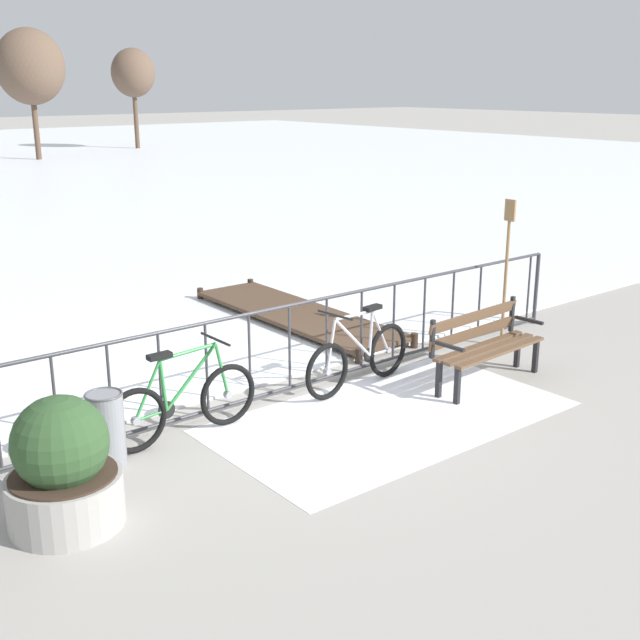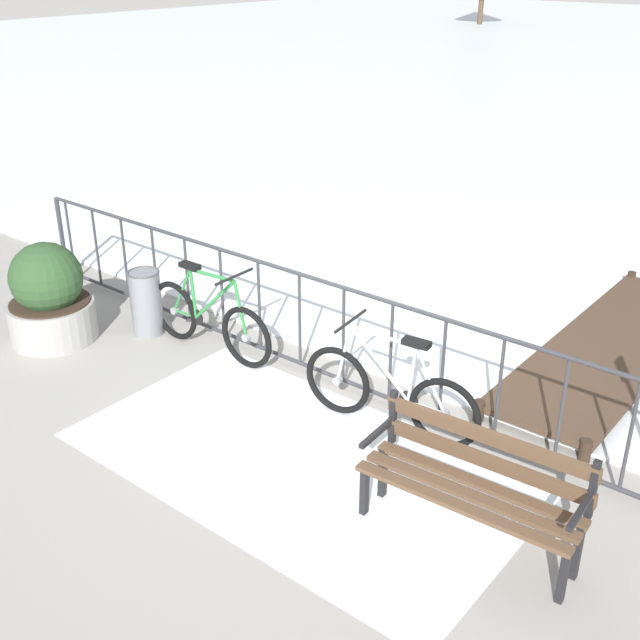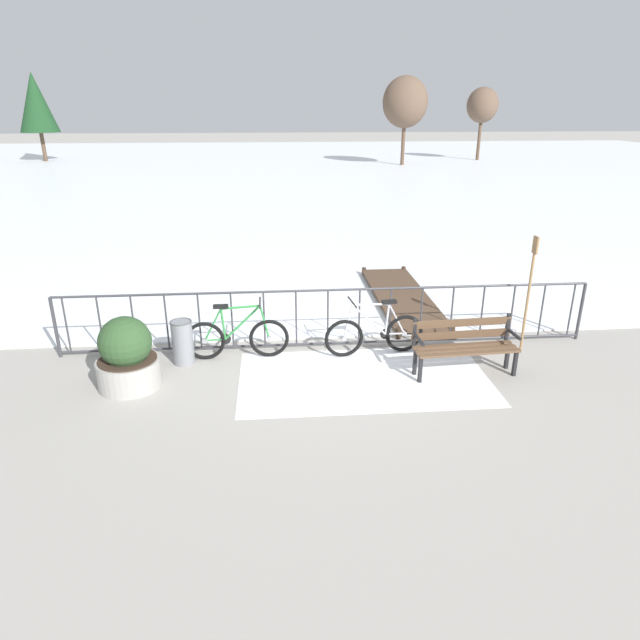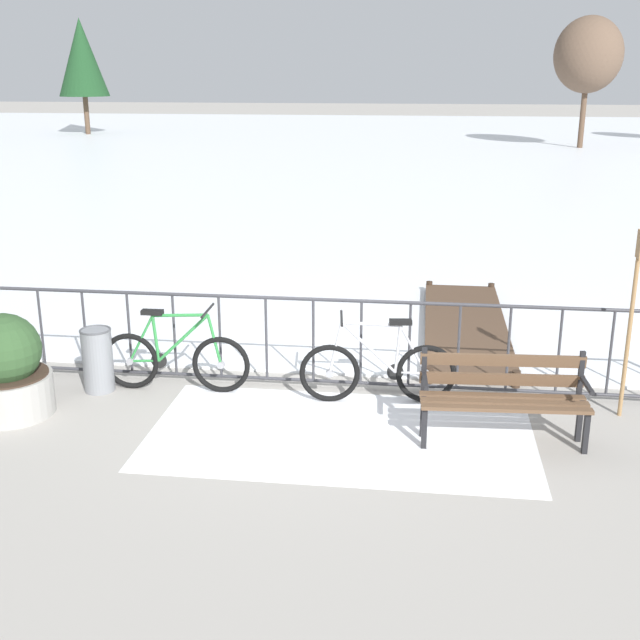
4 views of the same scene
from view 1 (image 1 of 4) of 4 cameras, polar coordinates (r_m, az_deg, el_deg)
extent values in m
plane|color=#9E9991|center=(9.24, -2.14, -5.26)|extent=(160.00, 160.00, 0.00)
cube|color=white|center=(8.65, 5.02, -6.85)|extent=(3.83, 2.11, 0.01)
cylinder|color=#38383D|center=(8.90, -2.21, 1.02)|extent=(9.00, 0.04, 0.04)
cylinder|color=#38383D|center=(9.21, -2.15, -4.80)|extent=(9.00, 0.04, 0.04)
cylinder|color=#38383D|center=(12.17, 15.12, 2.14)|extent=(0.06, 0.06, 1.05)
cylinder|color=#38383D|center=(7.85, -18.30, -5.74)|extent=(0.03, 0.03, 0.97)
cylinder|color=#38383D|center=(8.03, -14.70, -4.93)|extent=(0.03, 0.03, 0.97)
cylinder|color=#38383D|center=(8.24, -11.29, -4.13)|extent=(0.03, 0.03, 0.97)
cylinder|color=#38383D|center=(8.49, -8.06, -3.36)|extent=(0.03, 0.03, 0.97)
cylinder|color=#38383D|center=(8.75, -5.02, -2.63)|extent=(0.03, 0.03, 0.97)
cylinder|color=#38383D|center=(9.05, -2.18, -1.94)|extent=(0.03, 0.03, 0.97)
cylinder|color=#38383D|center=(9.36, 0.48, -1.29)|extent=(0.03, 0.03, 0.97)
cylinder|color=#38383D|center=(9.69, 2.96, -0.67)|extent=(0.03, 0.03, 0.97)
cylinder|color=#38383D|center=(10.05, 5.26, -0.10)|extent=(0.03, 0.03, 0.97)
cylinder|color=#38383D|center=(10.41, 7.41, 0.43)|extent=(0.03, 0.03, 0.97)
cylinder|color=#38383D|center=(10.80, 9.41, 0.92)|extent=(0.03, 0.03, 0.97)
cylinder|color=#38383D|center=(11.19, 11.27, 1.38)|extent=(0.03, 0.03, 0.97)
cylinder|color=#38383D|center=(11.60, 13.01, 1.81)|extent=(0.03, 0.03, 0.97)
cylinder|color=#38383D|center=(12.02, 14.62, 2.20)|extent=(0.03, 0.03, 0.97)
torus|color=black|center=(7.90, -12.99, -7.00)|extent=(0.66, 0.07, 0.66)
cylinder|color=gray|center=(7.90, -12.99, -7.00)|extent=(0.08, 0.06, 0.08)
torus|color=black|center=(8.38, -6.56, -5.30)|extent=(0.66, 0.07, 0.66)
cylinder|color=gray|center=(8.38, -6.56, -5.30)|extent=(0.08, 0.06, 0.08)
cylinder|color=#2D843D|center=(7.93, -11.09, -4.58)|extent=(0.08, 0.04, 0.53)
cylinder|color=#2D843D|center=(8.07, -9.13, -3.99)|extent=(0.61, 0.05, 0.59)
cylinder|color=#2D843D|center=(7.97, -9.35, -2.24)|extent=(0.63, 0.05, 0.07)
cylinder|color=#2D843D|center=(7.97, -11.91, -6.65)|extent=(0.34, 0.03, 0.05)
cylinder|color=#2D843D|center=(7.86, -12.16, -4.91)|extent=(0.32, 0.03, 0.56)
cylinder|color=#2D843D|center=(8.24, -7.00, -3.52)|extent=(0.16, 0.03, 0.59)
cube|color=black|center=(7.82, -11.35, -2.53)|extent=(0.24, 0.10, 0.05)
cylinder|color=black|center=(8.10, -7.45, -1.36)|extent=(0.04, 0.52, 0.03)
cylinder|color=black|center=(8.04, -10.85, -6.31)|extent=(0.18, 0.02, 0.18)
torus|color=black|center=(9.71, 4.84, -2.15)|extent=(0.66, 0.14, 0.66)
cylinder|color=gray|center=(9.71, 4.84, -2.15)|extent=(0.09, 0.07, 0.08)
torus|color=black|center=(8.97, 0.51, -3.68)|extent=(0.66, 0.14, 0.66)
cylinder|color=gray|center=(8.97, 0.51, -3.68)|extent=(0.09, 0.07, 0.08)
cylinder|color=#B2B2B7|center=(9.39, 3.64, -0.94)|extent=(0.08, 0.04, 0.53)
cylinder|color=#B2B2B7|center=(9.16, 2.34, -1.27)|extent=(0.61, 0.11, 0.59)
cylinder|color=#B2B2B7|center=(9.10, 2.45, 0.34)|extent=(0.63, 0.11, 0.07)
cylinder|color=#B2B2B7|center=(9.58, 4.19, -2.32)|extent=(0.34, 0.07, 0.05)
cylinder|color=#B2B2B7|center=(9.51, 4.31, -0.78)|extent=(0.32, 0.07, 0.56)
cylinder|color=#B2B2B7|center=(8.92, 0.79, -1.84)|extent=(0.16, 0.05, 0.59)
cube|color=black|center=(9.32, 3.76, 0.88)|extent=(0.25, 0.13, 0.05)
cylinder|color=black|center=(8.86, 1.08, 0.34)|extent=(0.09, 0.52, 0.03)
cylinder|color=black|center=(9.46, 3.53, -2.50)|extent=(0.18, 0.04, 0.18)
cube|color=brown|center=(9.67, 11.29, -1.81)|extent=(1.60, 0.20, 0.04)
cube|color=brown|center=(9.58, 12.02, -2.02)|extent=(1.60, 0.20, 0.04)
cube|color=brown|center=(9.50, 12.77, -2.24)|extent=(1.60, 0.20, 0.04)
cube|color=brown|center=(9.68, 10.88, -0.90)|extent=(1.60, 0.15, 0.12)
cube|color=brown|center=(9.62, 10.94, 0.24)|extent=(1.60, 0.15, 0.12)
cube|color=black|center=(10.18, 15.08, -2.43)|extent=(0.05, 0.06, 0.44)
cube|color=black|center=(10.32, 13.86, -2.09)|extent=(0.05, 0.06, 0.44)
cube|color=black|center=(10.25, 13.49, 0.42)|extent=(0.05, 0.05, 0.45)
cube|color=black|center=(10.12, 14.64, -0.01)|extent=(0.06, 0.40, 0.04)
cube|color=black|center=(9.00, 9.74, -4.60)|extent=(0.05, 0.06, 0.44)
cube|color=black|center=(9.16, 8.44, -4.17)|extent=(0.05, 0.06, 0.44)
cube|color=black|center=(9.08, 7.99, -1.36)|extent=(0.05, 0.05, 0.45)
cube|color=black|center=(8.94, 9.21, -1.87)|extent=(0.06, 0.40, 0.04)
cylinder|color=#9E9B96|center=(6.90, -17.62, -12.08)|extent=(0.92, 0.92, 0.43)
cylinder|color=#38281E|center=(6.80, -17.79, -10.43)|extent=(0.85, 0.85, 0.02)
sphere|color=#2D4C28|center=(6.68, -18.00, -8.30)|extent=(0.77, 0.77, 0.77)
cylinder|color=gray|center=(7.68, -14.95, -7.62)|extent=(0.34, 0.34, 0.72)
torus|color=#494A4E|center=(7.54, -15.15, -5.12)|extent=(0.35, 0.35, 0.02)
cylinder|color=#937047|center=(10.96, 13.03, 2.49)|extent=(0.04, 0.04, 1.70)
cube|color=#937047|center=(10.77, 13.37, 7.60)|extent=(0.03, 0.16, 0.28)
cube|color=#4C3828|center=(11.95, -1.67, 0.45)|extent=(1.10, 3.94, 0.06)
cylinder|color=#35271C|center=(10.20, 2.79, -2.54)|extent=(0.10, 0.10, 0.20)
cylinder|color=#35271C|center=(10.85, 6.72, -1.46)|extent=(0.10, 0.10, 0.20)
cylinder|color=#35271C|center=(13.28, -8.51, 1.83)|extent=(0.10, 0.10, 0.20)
cylinder|color=#35271C|center=(13.79, -4.96, 2.50)|extent=(0.10, 0.10, 0.20)
cylinder|color=brown|center=(39.70, -19.56, 12.98)|extent=(0.25, 0.25, 3.20)
ellipsoid|color=brown|center=(39.67, -19.92, 16.59)|extent=(3.04, 3.04, 3.34)
cylinder|color=brown|center=(45.19, -12.96, 13.83)|extent=(0.24, 0.24, 3.24)
ellipsoid|color=brown|center=(45.15, -13.15, 16.75)|extent=(2.29, 2.29, 2.52)
camera|label=2|loc=(9.21, 42.91, 15.16)|focal=43.98mm
camera|label=3|loc=(4.61, 76.81, 10.47)|focal=30.91mm
camera|label=4|loc=(6.46, 66.43, 7.34)|focal=45.00mm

